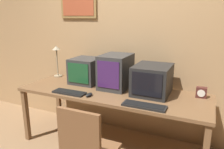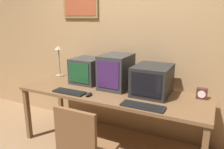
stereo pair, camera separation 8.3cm
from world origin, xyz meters
name	(u,v)px [view 2 (the right image)]	position (x,y,z in m)	size (l,w,h in m)	color
wall_back	(128,41)	(-0.01, 1.30, 1.30)	(8.00, 0.08, 2.60)	tan
desk	(112,96)	(0.00, 0.79, 0.68)	(2.30, 0.78, 0.74)	brown
monitor_left	(87,70)	(-0.48, 0.98, 0.91)	(0.37, 0.39, 0.34)	#333333
monitor_center	(116,71)	(-0.02, 0.95, 0.95)	(0.34, 0.45, 0.42)	#333333
monitor_right	(152,80)	(0.46, 0.92, 0.91)	(0.41, 0.49, 0.34)	black
keyboard_main	(69,92)	(-0.43, 0.52, 0.75)	(0.41, 0.14, 0.03)	black
keyboard_side	(143,106)	(0.49, 0.50, 0.75)	(0.44, 0.15, 0.03)	black
mouse_near_keyboard	(89,94)	(-0.17, 0.53, 0.76)	(0.06, 0.12, 0.04)	black
desk_clock	(202,93)	(1.00, 1.02, 0.80)	(0.11, 0.07, 0.12)	#4C231E
desk_lamp	(59,55)	(-1.03, 1.08, 1.07)	(0.13, 0.13, 0.46)	tan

